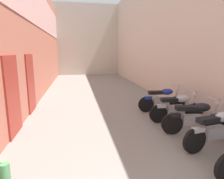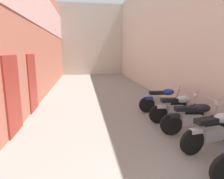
{
  "view_description": "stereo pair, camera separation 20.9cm",
  "coord_description": "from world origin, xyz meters",
  "px_view_note": "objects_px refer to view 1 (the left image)",
  "views": [
    {
      "loc": [
        -1.19,
        -0.01,
        2.3
      ],
      "look_at": [
        -0.02,
        6.41,
        1.02
      ],
      "focal_mm": 31.26,
      "sensor_mm": 36.0,
      "label": 1
    },
    {
      "loc": [
        -0.98,
        -0.04,
        2.3
      ],
      "look_at": [
        -0.02,
        6.41,
        1.02
      ],
      "focal_mm": 31.26,
      "sensor_mm": 36.0,
      "label": 2
    }
  ],
  "objects_px": {
    "motorcycle_fourth": "(195,117)",
    "motorcycle_third": "(217,129)",
    "motorcycle_sixth": "(162,99)",
    "motorcycle_fifth": "(177,107)"
  },
  "relations": [
    {
      "from": "motorcycle_sixth",
      "to": "motorcycle_fourth",
      "type": "bearing_deg",
      "value": -90.0
    },
    {
      "from": "motorcycle_third",
      "to": "motorcycle_fifth",
      "type": "height_order",
      "value": "same"
    },
    {
      "from": "motorcycle_third",
      "to": "motorcycle_sixth",
      "type": "distance_m",
      "value": 3.0
    },
    {
      "from": "motorcycle_fourth",
      "to": "motorcycle_sixth",
      "type": "xyz_separation_m",
      "value": [
        0.0,
        2.13,
        0.0
      ]
    },
    {
      "from": "motorcycle_fourth",
      "to": "motorcycle_sixth",
      "type": "relative_size",
      "value": 0.99
    },
    {
      "from": "motorcycle_fourth",
      "to": "motorcycle_fifth",
      "type": "height_order",
      "value": "same"
    },
    {
      "from": "motorcycle_fourth",
      "to": "motorcycle_third",
      "type": "bearing_deg",
      "value": -90.0
    },
    {
      "from": "motorcycle_fifth",
      "to": "motorcycle_fourth",
      "type": "bearing_deg",
      "value": -90.01
    },
    {
      "from": "motorcycle_fourth",
      "to": "motorcycle_sixth",
      "type": "height_order",
      "value": "same"
    },
    {
      "from": "motorcycle_fifth",
      "to": "motorcycle_sixth",
      "type": "xyz_separation_m",
      "value": [
        -0.0,
        1.13,
        0.0
      ]
    }
  ]
}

